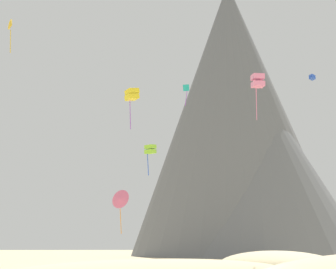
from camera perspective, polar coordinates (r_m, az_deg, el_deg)
name	(u,v)px	position (r m, az deg, el deg)	size (l,w,h in m)	color
dune_foreground_left	(276,266)	(53.22, 13.40, -15.71)	(15.55, 11.43, 3.32)	beige
rock_massif	(240,126)	(104.83, 8.95, 1.02)	(65.92, 67.03, 65.81)	slate
kite_gold_mid	(11,25)	(54.17, -19.01, 12.75)	(0.71, 1.28, 3.93)	gold
kite_pink_mid	(258,81)	(51.17, 11.15, 6.57)	(1.33, 1.38, 5.31)	pink
kite_blue_high	(312,77)	(88.43, 17.56, 6.84)	(1.17, 1.14, 0.96)	blue
kite_lime_low	(150,150)	(47.10, -2.22, -1.89)	(1.30, 1.31, 3.24)	#8CD133
kite_teal_mid	(186,90)	(70.69, 2.28, 5.57)	(1.03, 0.47, 3.46)	teal
kite_rainbow_low	(120,199)	(59.62, -6.00, -8.03)	(2.57, 1.97, 5.66)	#E5668C
kite_red_low	(301,201)	(90.02, 16.24, -7.96)	(1.33, 1.31, 3.43)	red
kite_yellow_mid	(132,95)	(57.84, -4.53, 4.99)	(1.98, 1.94, 5.35)	yellow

